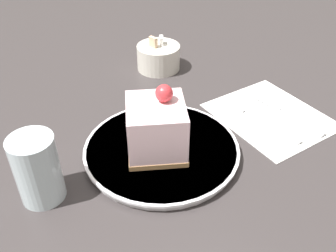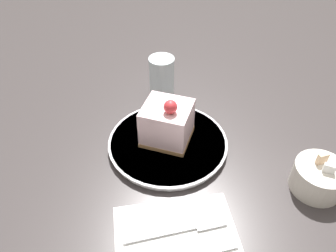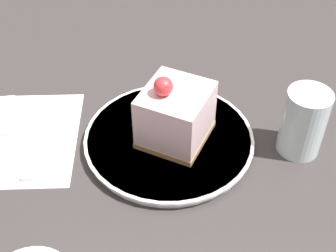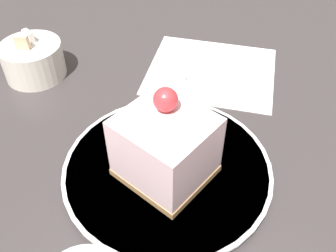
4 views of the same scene
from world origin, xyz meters
TOP-DOWN VIEW (x-y plane):
  - ground_plane at (0.00, 0.00)m, footprint 4.00×4.00m
  - plate at (-0.01, 0.03)m, footprint 0.25×0.25m
  - cake_slice at (-0.02, 0.03)m, footprint 0.12×0.12m
  - napkin at (0.22, 0.04)m, footprint 0.20×0.22m
  - fork at (0.19, 0.06)m, footprint 0.05×0.17m
  - sugar_bowl at (0.11, 0.30)m, footprint 0.09×0.09m
  - drinking_glass at (-0.20, 0.02)m, footprint 0.06×0.06m

SIDE VIEW (x-z plane):
  - ground_plane at x=0.00m, z-range 0.00..0.00m
  - napkin at x=0.22m, z-range 0.00..0.00m
  - fork at x=0.19m, z-range 0.00..0.01m
  - plate at x=-0.01m, z-range 0.00..0.02m
  - sugar_bowl at x=0.11m, z-range -0.01..0.07m
  - drinking_glass at x=-0.20m, z-range 0.00..0.10m
  - cake_slice at x=-0.02m, z-range 0.00..0.11m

